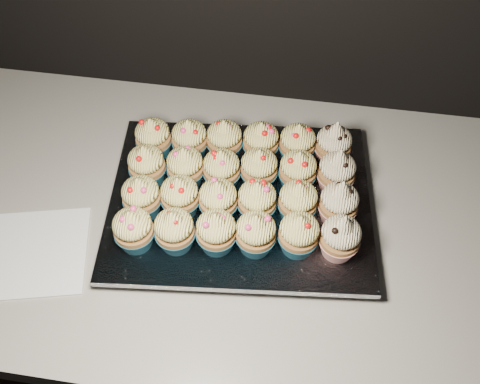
{
  "coord_description": "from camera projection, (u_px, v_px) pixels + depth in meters",
  "views": [
    {
      "loc": [
        -0.09,
        1.18,
        1.66
      ],
      "look_at": [
        -0.17,
        1.71,
        0.95
      ],
      "focal_mm": 40.0,
      "sensor_mm": 36.0,
      "label": 1
    }
  ],
  "objects": [
    {
      "name": "cupcake_11",
      "position": [
        339.0,
        203.0,
        0.84
      ],
      "size": [
        0.06,
        0.06,
        0.1
      ],
      "color": "red",
      "rests_on": "foil_lining"
    },
    {
      "name": "cupcake_1",
      "position": [
        175.0,
        230.0,
        0.82
      ],
      "size": [
        0.06,
        0.06,
        0.08
      ],
      "color": "#16536B",
      "rests_on": "foil_lining"
    },
    {
      "name": "cupcake_5",
      "position": [
        340.0,
        237.0,
        0.81
      ],
      "size": [
        0.06,
        0.06,
        0.1
      ],
      "color": "red",
      "rests_on": "foil_lining"
    },
    {
      "name": "cabinet",
      "position": [
        311.0,
        334.0,
        1.28
      ],
      "size": [
        2.4,
        0.6,
        0.86
      ],
      "primitive_type": "cube",
      "color": "black",
      "rests_on": "ground"
    },
    {
      "name": "cupcake_21",
      "position": [
        261.0,
        142.0,
        0.93
      ],
      "size": [
        0.06,
        0.06,
        0.08
      ],
      "color": "#16536B",
      "rests_on": "foil_lining"
    },
    {
      "name": "cupcake_3",
      "position": [
        256.0,
        233.0,
        0.81
      ],
      "size": [
        0.06,
        0.06,
        0.08
      ],
      "color": "#16536B",
      "rests_on": "foil_lining"
    },
    {
      "name": "cupcake_4",
      "position": [
        299.0,
        234.0,
        0.81
      ],
      "size": [
        0.06,
        0.06,
        0.08
      ],
      "color": "#16536B",
      "rests_on": "foil_lining"
    },
    {
      "name": "napkin",
      "position": [
        36.0,
        253.0,
        0.87
      ],
      "size": [
        0.2,
        0.2,
        0.0
      ],
      "primitive_type": "cube",
      "rotation": [
        0.0,
        0.0,
        0.24
      ],
      "color": "white",
      "rests_on": "worktop"
    },
    {
      "name": "cupcake_16",
      "position": [
        298.0,
        171.0,
        0.89
      ],
      "size": [
        0.06,
        0.06,
        0.08
      ],
      "color": "#16536B",
      "rests_on": "foil_lining"
    },
    {
      "name": "cupcake_22",
      "position": [
        297.0,
        143.0,
        0.92
      ],
      "size": [
        0.06,
        0.06,
        0.08
      ],
      "color": "#16536B",
      "rests_on": "foil_lining"
    },
    {
      "name": "foil_lining",
      "position": [
        240.0,
        200.0,
        0.9
      ],
      "size": [
        0.47,
        0.38,
        0.01
      ],
      "primitive_type": "cube",
      "rotation": [
        0.0,
        0.0,
        0.1
      ],
      "color": "silver",
      "rests_on": "baking_tray"
    },
    {
      "name": "cupcake_14",
      "position": [
        222.0,
        169.0,
        0.89
      ],
      "size": [
        0.06,
        0.06,
        0.08
      ],
      "color": "#16536B",
      "rests_on": "foil_lining"
    },
    {
      "name": "cupcake_15",
      "position": [
        259.0,
        168.0,
        0.89
      ],
      "size": [
        0.06,
        0.06,
        0.08
      ],
      "color": "#16536B",
      "rests_on": "foil_lining"
    },
    {
      "name": "cupcake_20",
      "position": [
        224.0,
        140.0,
        0.93
      ],
      "size": [
        0.06,
        0.06,
        0.08
      ],
      "color": "#16536B",
      "rests_on": "foil_lining"
    },
    {
      "name": "worktop",
      "position": [
        339.0,
        233.0,
        0.92
      ],
      "size": [
        2.44,
        0.64,
        0.04
      ],
      "primitive_type": "cube",
      "color": "beige",
      "rests_on": "cabinet"
    },
    {
      "name": "cupcake_10",
      "position": [
        298.0,
        202.0,
        0.85
      ],
      "size": [
        0.06,
        0.06,
        0.08
      ],
      "color": "#16536B",
      "rests_on": "foil_lining"
    },
    {
      "name": "cupcake_9",
      "position": [
        257.0,
        201.0,
        0.85
      ],
      "size": [
        0.06,
        0.06,
        0.08
      ],
      "color": "#16536B",
      "rests_on": "foil_lining"
    },
    {
      "name": "baking_tray",
      "position": [
        240.0,
        206.0,
        0.92
      ],
      "size": [
        0.43,
        0.35,
        0.02
      ],
      "primitive_type": "cube",
      "rotation": [
        0.0,
        0.0,
        0.1
      ],
      "color": "black",
      "rests_on": "worktop"
    },
    {
      "name": "cupcake_17",
      "position": [
        337.0,
        171.0,
        0.88
      ],
      "size": [
        0.06,
        0.06,
        0.1
      ],
      "color": "red",
      "rests_on": "foil_lining"
    },
    {
      "name": "cupcake_23",
      "position": [
        334.0,
        144.0,
        0.92
      ],
      "size": [
        0.06,
        0.06,
        0.1
      ],
      "color": "red",
      "rests_on": "foil_lining"
    },
    {
      "name": "cupcake_0",
      "position": [
        133.0,
        229.0,
        0.82
      ],
      "size": [
        0.06,
        0.06,
        0.08
      ],
      "color": "#16536B",
      "rests_on": "foil_lining"
    },
    {
      "name": "cupcake_6",
      "position": [
        141.0,
        197.0,
        0.85
      ],
      "size": [
        0.06,
        0.06,
        0.08
      ],
      "color": "#16536B",
      "rests_on": "foil_lining"
    },
    {
      "name": "cupcake_7",
      "position": [
        180.0,
        196.0,
        0.85
      ],
      "size": [
        0.06,
        0.06,
        0.08
      ],
      "color": "#16536B",
      "rests_on": "foil_lining"
    },
    {
      "name": "cupcake_2",
      "position": [
        216.0,
        231.0,
        0.81
      ],
      "size": [
        0.06,
        0.06,
        0.08
      ],
      "color": "#16536B",
      "rests_on": "foil_lining"
    },
    {
      "name": "cupcake_18",
      "position": [
        153.0,
        138.0,
        0.93
      ],
      "size": [
        0.06,
        0.06,
        0.08
      ],
      "color": "#16536B",
      "rests_on": "foil_lining"
    },
    {
      "name": "cupcake_8",
      "position": [
        218.0,
        200.0,
        0.85
      ],
      "size": [
        0.06,
        0.06,
        0.08
      ],
      "color": "#16536B",
      "rests_on": "foil_lining"
    },
    {
      "name": "cupcake_13",
      "position": [
        185.0,
        167.0,
        0.89
      ],
      "size": [
        0.06,
        0.06,
        0.08
      ],
      "color": "#16536B",
      "rests_on": "foil_lining"
    },
    {
      "name": "cupcake_19",
      "position": [
        190.0,
        139.0,
        0.93
      ],
      "size": [
        0.06,
        0.06,
        0.08
      ],
      "color": "#16536B",
      "rests_on": "foil_lining"
    },
    {
      "name": "cupcake_12",
      "position": [
        147.0,
        165.0,
        0.89
      ],
      "size": [
        0.06,
        0.06,
        0.08
      ],
      "color": "#16536B",
      "rests_on": "foil_lining"
    }
  ]
}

